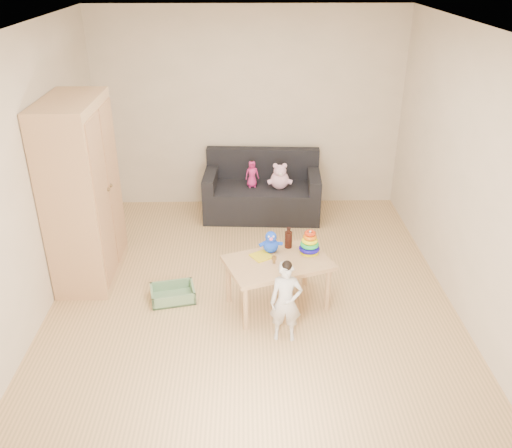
{
  "coord_description": "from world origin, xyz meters",
  "views": [
    {
      "loc": [
        -0.06,
        -4.71,
        3.16
      ],
      "look_at": [
        0.05,
        0.25,
        0.65
      ],
      "focal_mm": 38.0,
      "sensor_mm": 36.0,
      "label": 1
    }
  ],
  "objects_px": {
    "play_table": "(278,283)",
    "wardrobe": "(82,192)",
    "sofa": "(262,200)",
    "toddler": "(286,303)"
  },
  "relations": [
    {
      "from": "play_table",
      "to": "toddler",
      "type": "xyz_separation_m",
      "value": [
        0.04,
        -0.51,
        0.13
      ]
    },
    {
      "from": "sofa",
      "to": "toddler",
      "type": "xyz_separation_m",
      "value": [
        0.13,
        -2.58,
        0.17
      ]
    },
    {
      "from": "wardrobe",
      "to": "sofa",
      "type": "xyz_separation_m",
      "value": [
        1.89,
        1.42,
        -0.75
      ]
    },
    {
      "from": "wardrobe",
      "to": "sofa",
      "type": "distance_m",
      "value": 2.47
    },
    {
      "from": "wardrobe",
      "to": "toddler",
      "type": "bearing_deg",
      "value": -29.94
    },
    {
      "from": "play_table",
      "to": "sofa",
      "type": "bearing_deg",
      "value": 92.41
    },
    {
      "from": "wardrobe",
      "to": "play_table",
      "type": "height_order",
      "value": "wardrobe"
    },
    {
      "from": "play_table",
      "to": "wardrobe",
      "type": "bearing_deg",
      "value": 161.69
    },
    {
      "from": "wardrobe",
      "to": "toddler",
      "type": "relative_size",
      "value": 2.5
    },
    {
      "from": "wardrobe",
      "to": "play_table",
      "type": "distance_m",
      "value": 2.19
    }
  ]
}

